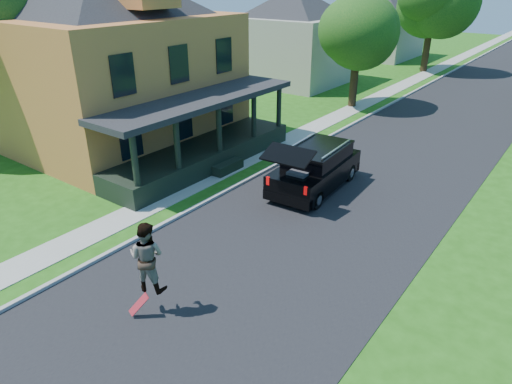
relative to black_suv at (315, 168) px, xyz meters
The scene contains 12 objects.
ground 6.97m from the black_suv, 78.20° to the right, with size 140.00×140.00×0.00m, color #205511.
street 13.34m from the black_suv, 83.91° to the left, with size 8.00×120.00×0.02m, color black.
curb 13.53m from the black_suv, 101.27° to the left, with size 0.15×120.00×0.12m, color #999994.
sidewalk 13.91m from the black_suv, 107.55° to the left, with size 1.30×120.00×0.03m, color gray.
front_walk 8.17m from the black_suv, behind, with size 6.50×1.20×0.03m, color gray.
main_house 12.10m from the black_suv, behind, with size 15.56×15.56×10.10m.
neighbor_house_mid 21.31m from the black_suv, 125.04° to the left, with size 12.78×12.78×8.30m.
neighbor_house_far 35.52m from the black_suv, 109.98° to the left, with size 12.78×12.78×8.30m.
black_suv is the anchor object (origin of this frame).
skateboarder 9.04m from the black_suv, 87.38° to the right, with size 1.10×0.99×1.87m.
skateboard 9.44m from the black_suv, 87.59° to the right, with size 0.50×0.38×0.64m.
tree_left_mid 14.35m from the black_suv, 109.73° to the left, with size 5.84×5.83×8.17m.
Camera 1 is at (6.81, -8.19, 7.87)m, focal length 32.00 mm.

